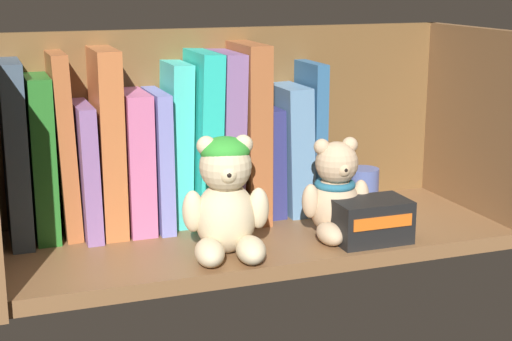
% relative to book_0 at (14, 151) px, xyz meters
% --- Properties ---
extents(shelf_board, '(0.66, 0.25, 0.02)m').
position_rel_book_0_xyz_m(shelf_board, '(0.30, -0.09, -0.13)').
color(shelf_board, brown).
rests_on(shelf_board, ground).
extents(shelf_back_panel, '(0.68, 0.01, 0.28)m').
position_rel_book_0_xyz_m(shelf_back_panel, '(0.30, 0.04, 0.00)').
color(shelf_back_panel, brown).
rests_on(shelf_back_panel, ground).
extents(shelf_side_panel_right, '(0.02, 0.27, 0.28)m').
position_rel_book_0_xyz_m(shelf_side_panel_right, '(0.64, -0.09, 0.00)').
color(shelf_side_panel_right, brown).
rests_on(shelf_side_panel_right, ground).
extents(book_0, '(0.03, 0.14, 0.23)m').
position_rel_book_0_xyz_m(book_0, '(0.00, 0.00, 0.00)').
color(book_0, '#394A5A').
rests_on(book_0, shelf_board).
extents(book_1, '(0.03, 0.11, 0.21)m').
position_rel_book_0_xyz_m(book_1, '(0.03, 0.00, -0.01)').
color(book_1, '#236621').
rests_on(book_1, shelf_board).
extents(book_2, '(0.03, 0.11, 0.24)m').
position_rel_book_0_xyz_m(book_2, '(0.06, 0.00, 0.00)').
color(book_2, '#9F552C').
rests_on(book_2, shelf_board).
extents(book_3, '(0.02, 0.15, 0.18)m').
position_rel_book_0_xyz_m(book_3, '(0.09, 0.00, -0.03)').
color(book_3, '#7E5990').
rests_on(book_3, shelf_board).
extents(book_4, '(0.03, 0.13, 0.25)m').
position_rel_book_0_xyz_m(book_4, '(0.12, 0.00, 0.01)').
color(book_4, '#B56334').
rests_on(book_4, shelf_board).
extents(book_5, '(0.03, 0.13, 0.19)m').
position_rel_book_0_xyz_m(book_5, '(0.15, 0.00, -0.02)').
color(book_5, '#BB5D8A').
rests_on(book_5, shelf_board).
extents(book_6, '(0.02, 0.14, 0.19)m').
position_rel_book_0_xyz_m(book_6, '(0.18, 0.00, -0.02)').
color(book_6, '#7174BC').
rests_on(book_6, shelf_board).
extents(book_7, '(0.04, 0.10, 0.22)m').
position_rel_book_0_xyz_m(book_7, '(0.21, 0.00, -0.01)').
color(book_7, '#40BDAE').
rests_on(book_7, shelf_board).
extents(book_8, '(0.04, 0.15, 0.24)m').
position_rel_book_0_xyz_m(book_8, '(0.25, 0.00, 0.00)').
color(book_8, '#23B8A6').
rests_on(book_8, shelf_board).
extents(book_9, '(0.04, 0.14, 0.24)m').
position_rel_book_0_xyz_m(book_9, '(0.28, 0.00, 0.00)').
color(book_9, slate).
rests_on(book_9, shelf_board).
extents(book_10, '(0.03, 0.15, 0.25)m').
position_rel_book_0_xyz_m(book_10, '(0.31, 0.00, 0.01)').
color(book_10, '#99532C').
rests_on(book_10, shelf_board).
extents(book_11, '(0.03, 0.10, 0.16)m').
position_rel_book_0_xyz_m(book_11, '(0.35, 0.00, -0.04)').
color(book_11, navy).
rests_on(book_11, shelf_board).
extents(book_12, '(0.04, 0.12, 0.19)m').
position_rel_book_0_xyz_m(book_12, '(0.38, 0.00, -0.02)').
color(book_12, '#5882A8').
rests_on(book_12, shelf_board).
extents(book_13, '(0.02, 0.10, 0.22)m').
position_rel_book_0_xyz_m(book_13, '(0.41, 0.00, -0.01)').
color(book_13, '#2C5A85').
rests_on(book_13, shelf_board).
extents(teddy_bear_larger, '(0.11, 0.11, 0.15)m').
position_rel_book_0_xyz_m(teddy_bear_larger, '(0.24, -0.15, -0.05)').
color(teddy_bear_larger, beige).
rests_on(teddy_bear_larger, shelf_board).
extents(teddy_bear_smaller, '(0.10, 0.10, 0.13)m').
position_rel_book_0_xyz_m(teddy_bear_smaller, '(0.39, -0.14, -0.06)').
color(teddy_bear_smaller, tan).
rests_on(teddy_bear_smaller, shelf_board).
extents(pillar_candle, '(0.04, 0.04, 0.07)m').
position_rel_book_0_xyz_m(pillar_candle, '(0.48, -0.06, -0.08)').
color(pillar_candle, '#4C5B99').
rests_on(pillar_candle, shelf_board).
extents(small_product_box, '(0.10, 0.06, 0.06)m').
position_rel_book_0_xyz_m(small_product_box, '(0.43, -0.17, -0.09)').
color(small_product_box, black).
rests_on(small_product_box, shelf_board).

